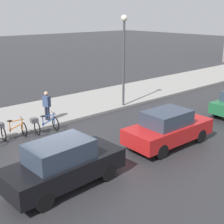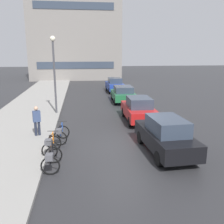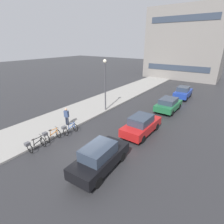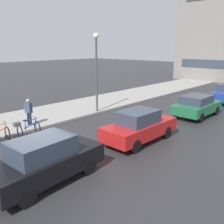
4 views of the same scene
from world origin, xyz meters
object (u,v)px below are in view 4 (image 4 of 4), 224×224
(car_red, at_px, (139,126))
(pedestrian, at_px, (29,111))
(bicycle_third, at_px, (26,128))
(car_green, at_px, (197,105))
(streetlamp, at_px, (96,63))
(car_black, at_px, (45,160))

(car_red, distance_m, pedestrian, 6.82)
(bicycle_third, height_order, car_green, car_green)
(bicycle_third, height_order, pedestrian, pedestrian)
(bicycle_third, bearing_deg, car_green, 63.78)
(car_red, relative_size, streetlamp, 0.76)
(streetlamp, bearing_deg, pedestrian, -96.33)
(streetlamp, bearing_deg, bicycle_third, -83.01)
(car_red, relative_size, pedestrian, 2.46)
(pedestrian, bearing_deg, car_red, 22.98)
(car_red, height_order, car_green, car_red)
(car_green, bearing_deg, pedestrian, -124.40)
(car_red, bearing_deg, pedestrian, -157.02)
(car_black, relative_size, car_green, 1.07)
(car_red, xyz_separation_m, pedestrian, (-6.28, -2.66, 0.18))
(car_green, bearing_deg, car_black, -90.60)
(car_black, height_order, pedestrian, pedestrian)
(pedestrian, relative_size, streetlamp, 0.31)
(car_green, bearing_deg, streetlamp, -144.41)
(streetlamp, bearing_deg, car_red, -23.59)
(car_black, distance_m, pedestrian, 6.88)
(car_black, bearing_deg, bicycle_third, 158.53)
(car_green, xyz_separation_m, pedestrian, (-6.37, -9.30, 0.23))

